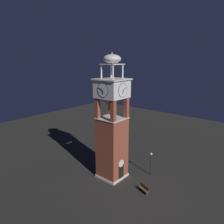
# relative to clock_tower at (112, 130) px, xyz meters

# --- Properties ---
(ground) EXTENTS (80.00, 80.00, 0.00)m
(ground) POSITION_rel_clock_tower_xyz_m (-0.00, 0.00, -7.01)
(ground) COLOR #2A2925
(clock_tower) EXTENTS (3.92, 3.92, 17.46)m
(clock_tower) POSITION_rel_clock_tower_xyz_m (0.00, 0.00, 0.00)
(clock_tower) COLOR brown
(clock_tower) RESTS_ON ground
(park_bench) EXTENTS (0.93, 1.66, 0.95)m
(park_bench) POSITION_rel_clock_tower_xyz_m (-0.31, -5.63, -6.53)
(park_bench) COLOR brown
(park_bench) RESTS_ON ground
(lamp_post) EXTENTS (0.36, 0.36, 3.47)m
(lamp_post) POSITION_rel_clock_tower_xyz_m (3.97, -4.07, -4.57)
(lamp_post) COLOR black
(lamp_post) RESTS_ON ground
(trash_bin) EXTENTS (0.52, 0.52, 0.80)m
(trash_bin) POSITION_rel_clock_tower_xyz_m (4.24, 0.46, -6.61)
(trash_bin) COLOR #38513D
(trash_bin) RESTS_ON ground
(shrub_near_entry) EXTENTS (1.26, 1.26, 0.91)m
(shrub_near_entry) POSITION_rel_clock_tower_xyz_m (3.84, 1.22, -6.56)
(shrub_near_entry) COLOR #28562D
(shrub_near_entry) RESTS_ON ground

